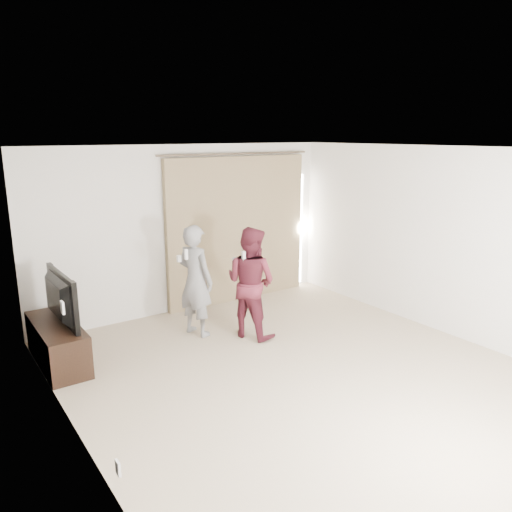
{
  "coord_description": "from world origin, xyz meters",
  "views": [
    {
      "loc": [
        -3.49,
        -4.19,
        2.76
      ],
      "look_at": [
        0.24,
        1.2,
        1.14
      ],
      "focal_mm": 35.0,
      "sensor_mm": 36.0,
      "label": 1
    }
  ],
  "objects_px": {
    "person_woman": "(251,282)",
    "tv_console": "(58,344)",
    "person_man": "(195,280)",
    "tv": "(53,299)"
  },
  "relations": [
    {
      "from": "person_woman",
      "to": "tv_console",
      "type": "bearing_deg",
      "value": 165.82
    },
    {
      "from": "tv_console",
      "to": "person_woman",
      "type": "relative_size",
      "value": 0.87
    },
    {
      "from": "tv_console",
      "to": "person_man",
      "type": "xyz_separation_m",
      "value": [
        1.84,
        -0.14,
        0.53
      ]
    },
    {
      "from": "tv_console",
      "to": "tv",
      "type": "xyz_separation_m",
      "value": [
        0.0,
        0.0,
        0.57
      ]
    },
    {
      "from": "person_man",
      "to": "tv",
      "type": "bearing_deg",
      "value": 175.61
    },
    {
      "from": "tv_console",
      "to": "person_woman",
      "type": "bearing_deg",
      "value": -14.18
    },
    {
      "from": "tv_console",
      "to": "person_woman",
      "type": "distance_m",
      "value": 2.57
    },
    {
      "from": "tv_console",
      "to": "person_man",
      "type": "distance_m",
      "value": 1.92
    },
    {
      "from": "tv_console",
      "to": "person_man",
      "type": "bearing_deg",
      "value": -4.39
    },
    {
      "from": "person_man",
      "to": "person_woman",
      "type": "relative_size",
      "value": 1.01
    }
  ]
}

